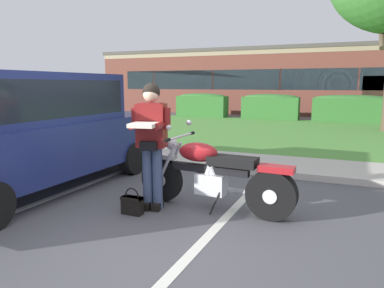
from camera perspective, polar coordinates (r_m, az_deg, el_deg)
ground_plane at (r=4.30m, az=-7.73°, el=-13.47°), size 140.00×140.00×0.00m
curb_strip at (r=6.91m, az=4.84°, el=-3.93°), size 60.00×0.20×0.12m
concrete_walk at (r=7.71m, az=6.76°, el=-2.68°), size 60.00×1.50×0.08m
grass_lawn at (r=12.69m, az=13.09°, el=1.97°), size 60.00×8.82×0.06m
stall_stripe_0 at (r=5.56m, az=-23.84°, el=-8.74°), size 0.28×4.40×0.01m
stall_stripe_1 at (r=4.16m, az=3.33°, el=-14.13°), size 0.28×4.40×0.01m
motorcycle at (r=4.69m, az=4.44°, el=-5.22°), size 2.24×0.82×1.18m
rider_person at (r=4.65m, az=-6.68°, el=1.26°), size 0.53×0.62×1.70m
handbag at (r=4.70m, az=-9.76°, el=-9.59°), size 0.28×0.13×0.36m
parked_suv_adjacent at (r=6.11m, az=-24.97°, el=1.95°), size 2.18×4.92×1.86m
hedge_left at (r=18.04m, az=1.67°, el=6.43°), size 2.56×0.90×1.24m
hedge_center_left at (r=17.13m, az=12.70°, el=6.02°), size 2.64×0.90×1.24m
hedge_center_right at (r=16.89m, az=24.46°, el=5.34°), size 3.15×0.90×1.24m
brick_building at (r=23.81m, az=15.78°, el=9.81°), size 22.57×8.99×3.74m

